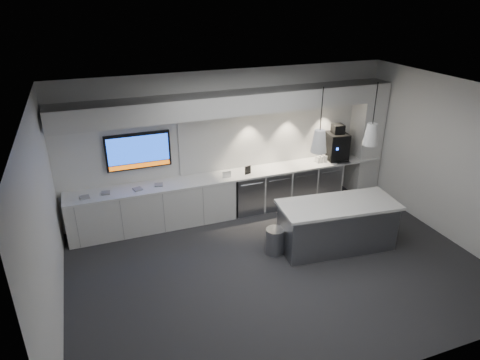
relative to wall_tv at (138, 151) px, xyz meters
name	(u,v)px	position (x,y,z in m)	size (l,w,h in m)	color
floor	(278,267)	(1.90, -2.45, -1.56)	(7.00, 7.00, 0.00)	#2A2A2D
ceiling	(286,97)	(1.90, -2.45, 1.44)	(7.00, 7.00, 0.00)	black
wall_back	(230,142)	(1.90, 0.05, -0.06)	(7.00, 7.00, 0.00)	white
wall_front	(381,281)	(1.90, -4.95, -0.06)	(7.00, 7.00, 0.00)	white
wall_left	(45,229)	(-1.60, -2.45, -0.06)	(7.00, 7.00, 0.00)	white
wall_right	(452,161)	(5.40, -2.45, -0.06)	(7.00, 7.00, 0.00)	white
back_counter	(235,175)	(1.90, -0.27, -0.68)	(6.80, 0.65, 0.04)	white
left_base_cabinets	(153,208)	(0.15, -0.27, -1.13)	(3.30, 0.63, 0.86)	silver
fridge_unit_a	(246,192)	(2.15, -0.27, -1.13)	(0.60, 0.61, 0.85)	gray
fridge_unit_b	(273,188)	(2.78, -0.27, -1.13)	(0.60, 0.61, 0.85)	gray
fridge_unit_c	(298,184)	(3.41, -0.27, -1.13)	(0.60, 0.61, 0.85)	gray
fridge_unit_d	(323,180)	(4.04, -0.27, -1.13)	(0.60, 0.61, 0.85)	gray
backsplash	(282,134)	(3.10, 0.03, -0.01)	(4.60, 0.03, 1.30)	silver
soffit	(235,103)	(1.90, -0.25, 0.84)	(6.90, 0.60, 0.40)	silver
column	(366,138)	(5.10, -0.25, -0.26)	(0.55, 0.55, 2.60)	silver
wall_tv	(138,151)	(0.00, 0.00, 0.00)	(1.25, 0.07, 0.72)	black
island	(337,225)	(3.18, -2.21, -1.10)	(2.23, 1.14, 0.91)	gray
bin	(275,241)	(2.04, -1.99, -1.32)	(0.35, 0.35, 0.49)	gray
coffee_machine	(336,145)	(4.33, -0.25, -0.33)	(0.50, 0.66, 0.80)	black
sign_black	(248,170)	(2.14, -0.37, -0.57)	(0.14, 0.02, 0.18)	black
sign_white	(227,174)	(1.67, -0.39, -0.59)	(0.18, 0.02, 0.14)	white
cup_cluster	(321,159)	(3.93, -0.31, -0.59)	(0.25, 0.16, 0.14)	white
tray_a	(85,197)	(-1.09, -0.34, -0.65)	(0.16, 0.16, 0.03)	gray
tray_b	(106,193)	(-0.71, -0.29, -0.65)	(0.16, 0.16, 0.03)	gray
tray_c	(138,189)	(-0.12, -0.34, -0.65)	(0.16, 0.16, 0.03)	gray
tray_d	(159,185)	(0.29, -0.28, -0.65)	(0.16, 0.16, 0.03)	gray
pendant_left	(319,141)	(2.66, -2.21, 0.59)	(0.26, 0.26, 1.08)	silver
pendant_right	(371,134)	(3.69, -2.21, 0.59)	(0.26, 0.26, 1.08)	silver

